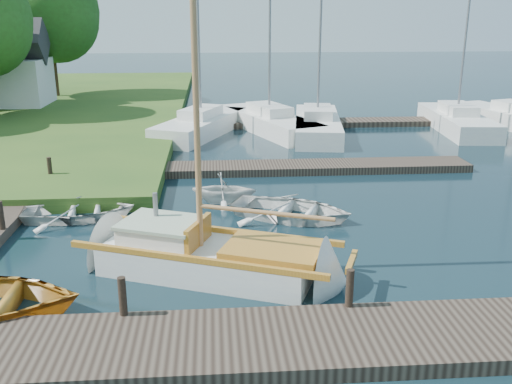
{
  "coord_description": "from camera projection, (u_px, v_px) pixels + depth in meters",
  "views": [
    {
      "loc": [
        -1.18,
        -15.16,
        5.95
      ],
      "look_at": [
        0.0,
        0.0,
        1.2
      ],
      "focal_mm": 40.0,
      "sensor_mm": 36.0,
      "label": 1
    }
  ],
  "objects": [
    {
      "name": "pontoon",
      "position": [
        410.0,
        122.0,
        32.21
      ],
      "size": [
        30.0,
        1.6,
        0.3
      ],
      "primitive_type": "cube",
      "color": "black",
      "rests_on": "ground"
    },
    {
      "name": "marina_boat_2",
      "position": [
        317.0,
        123.0,
        29.45
      ],
      "size": [
        3.43,
        8.47,
        12.54
      ],
      "rotation": [
        0.0,
        0.0,
        1.42
      ],
      "color": "silver",
      "rests_on": "ground"
    },
    {
      "name": "tender_b",
      "position": [
        224.0,
        186.0,
        18.69
      ],
      "size": [
        2.37,
        2.13,
        1.11
      ],
      "primitive_type": "imported",
      "rotation": [
        0.0,
        0.0,
        1.41
      ],
      "color": "silver",
      "rests_on": "ground"
    },
    {
      "name": "near_dock",
      "position": [
        281.0,
        342.0,
        10.54
      ],
      "size": [
        18.0,
        2.2,
        0.3
      ],
      "primitive_type": "cube",
      "color": "black",
      "rests_on": "ground"
    },
    {
      "name": "far_dock",
      "position": [
        294.0,
        167.0,
        22.58
      ],
      "size": [
        14.0,
        1.6,
        0.3
      ],
      "primitive_type": "cube",
      "color": "black",
      "rests_on": "ground"
    },
    {
      "name": "tender_c",
      "position": [
        291.0,
        207.0,
        17.27
      ],
      "size": [
        4.44,
        3.94,
        0.76
      ],
      "primitive_type": "imported",
      "rotation": [
        0.0,
        0.0,
        1.13
      ],
      "color": "silver",
      "rests_on": "ground"
    },
    {
      "name": "mooring_post_5",
      "position": [
        50.0,
        168.0,
        20.32
      ],
      "size": [
        0.16,
        0.16,
        0.8
      ],
      "primitive_type": "cylinder",
      "color": "black",
      "rests_on": "left_dock"
    },
    {
      "name": "marina_boat_0",
      "position": [
        201.0,
        124.0,
        29.33
      ],
      "size": [
        5.04,
        7.79,
        10.74
      ],
      "rotation": [
        0.0,
        0.0,
        1.16
      ],
      "color": "silver",
      "rests_on": "ground"
    },
    {
      "name": "marina_boat_4",
      "position": [
        457.0,
        119.0,
        30.51
      ],
      "size": [
        2.92,
        8.01,
        10.76
      ],
      "rotation": [
        0.0,
        0.0,
        1.48
      ],
      "color": "silver",
      "rests_on": "ground"
    },
    {
      "name": "marina_boat_1",
      "position": [
        269.0,
        121.0,
        30.25
      ],
      "size": [
        5.04,
        8.64,
        9.43
      ],
      "rotation": [
        0.0,
        0.0,
        1.93
      ],
      "color": "silver",
      "rests_on": "ground"
    },
    {
      "name": "tender_a",
      "position": [
        79.0,
        208.0,
        17.28
      ],
      "size": [
        3.56,
        2.72,
        0.69
      ],
      "primitive_type": "imported",
      "rotation": [
        0.0,
        0.0,
        1.68
      ],
      "color": "silver",
      "rests_on": "ground"
    },
    {
      "name": "mooring_post_4",
      "position": [
        1.0,
        215.0,
        15.56
      ],
      "size": [
        0.16,
        0.16,
        0.8
      ],
      "primitive_type": "cylinder",
      "color": "black",
      "rests_on": "left_dock"
    },
    {
      "name": "mooring_post_1",
      "position": [
        123.0,
        296.0,
        11.1
      ],
      "size": [
        0.16,
        0.16,
        0.8
      ],
      "primitive_type": "cylinder",
      "color": "black",
      "rests_on": "near_dock"
    },
    {
      "name": "tree_7",
      "position": [
        49.0,
        10.0,
        38.34
      ],
      "size": [
        6.83,
        6.83,
        9.38
      ],
      "color": "#332114",
      "rests_on": "shore"
    },
    {
      "name": "ground",
      "position": [
        256.0,
        232.0,
        16.29
      ],
      "size": [
        160.0,
        160.0,
        0.0
      ],
      "primitive_type": "plane",
      "color": "black",
      "rests_on": "ground"
    },
    {
      "name": "mooring_post_2",
      "position": [
        350.0,
        288.0,
        11.43
      ],
      "size": [
        0.16,
        0.16,
        0.8
      ],
      "primitive_type": "cylinder",
      "color": "black",
      "rests_on": "near_dock"
    },
    {
      "name": "sailboat",
      "position": [
        215.0,
        260.0,
        13.59
      ],
      "size": [
        7.37,
        4.48,
        9.83
      ],
      "rotation": [
        0.0,
        0.0,
        -0.38
      ],
      "color": "silver",
      "rests_on": "ground"
    },
    {
      "name": "house_c",
      "position": [
        4.0,
        71.0,
        35.42
      ],
      "size": [
        5.25,
        4.0,
        5.28
      ],
      "color": "white",
      "rests_on": "shore"
    }
  ]
}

